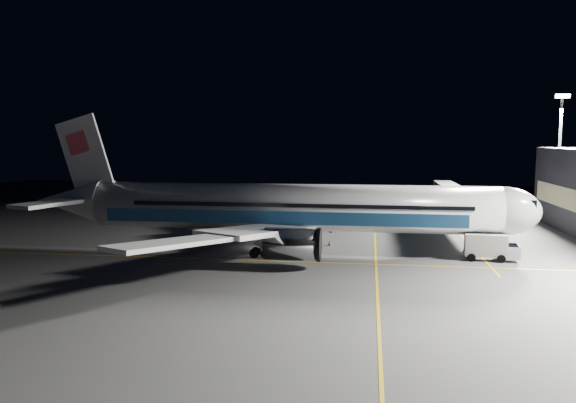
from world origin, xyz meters
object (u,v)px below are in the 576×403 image
(safety_cone_b, at_px, (308,239))
(safety_cone_c, at_px, (280,241))
(airliner, at_px, (283,208))
(jet_bridge, at_px, (458,200))
(service_truck, at_px, (491,246))
(baggage_tug, at_px, (278,228))
(floodlight_mast_north, at_px, (560,145))
(safety_cone_a, at_px, (330,243))

(safety_cone_b, relative_size, safety_cone_c, 0.87)
(airliner, bearing_deg, jet_bridge, 38.04)
(airliner, height_order, safety_cone_b, airliner)
(airliner, height_order, service_truck, airliner)
(service_truck, xyz_separation_m, baggage_tug, (-26.22, 13.44, -0.67))
(floodlight_mast_north, xyz_separation_m, safety_cone_c, (-42.13, -27.32, -12.06))
(jet_bridge, bearing_deg, safety_cone_a, -141.57)
(jet_bridge, xyz_separation_m, safety_cone_c, (-24.13, -13.39, -4.27))
(safety_cone_a, height_order, safety_cone_c, safety_cone_a)
(service_truck, distance_m, safety_cone_b, 23.11)
(baggage_tug, relative_size, safety_cone_c, 4.39)
(airliner, relative_size, floodlight_mast_north, 2.97)
(jet_bridge, relative_size, safety_cone_b, 62.72)
(baggage_tug, distance_m, safety_cone_a, 10.82)
(airliner, xyz_separation_m, jet_bridge, (23.08, 18.06, -0.58))
(safety_cone_a, bearing_deg, jet_bridge, 38.43)
(jet_bridge, distance_m, baggage_tug, 26.69)
(airliner, relative_size, baggage_tug, 22.28)
(baggage_tug, xyz_separation_m, safety_cone_c, (1.45, -6.74, -0.60))
(jet_bridge, relative_size, floodlight_mast_north, 1.66)
(service_truck, relative_size, safety_cone_b, 10.85)
(service_truck, bearing_deg, safety_cone_c, 169.52)
(jet_bridge, bearing_deg, safety_cone_c, -150.97)
(airliner, xyz_separation_m, safety_cone_a, (5.36, 4.00, -4.82))
(safety_cone_a, relative_size, safety_cone_b, 1.24)
(jet_bridge, bearing_deg, baggage_tug, -165.42)
(jet_bridge, bearing_deg, safety_cone_b, -151.07)
(floodlight_mast_north, relative_size, service_truck, 3.48)
(safety_cone_b, distance_m, safety_cone_c, 3.86)
(airliner, xyz_separation_m, safety_cone_c, (-1.06, 4.66, -4.85))
(safety_cone_a, xyz_separation_m, safety_cone_c, (-6.42, 0.66, -0.03))
(floodlight_mast_north, relative_size, baggage_tug, 7.50)
(floodlight_mast_north, relative_size, safety_cone_a, 30.33)
(service_truck, relative_size, baggage_tug, 2.16)
(jet_bridge, xyz_separation_m, service_truck, (0.63, -20.10, -3.00))
(airliner, bearing_deg, floodlight_mast_north, 37.91)
(service_truck, bearing_deg, safety_cone_b, 162.75)
(jet_bridge, bearing_deg, airliner, -141.96)
(baggage_tug, xyz_separation_m, safety_cone_b, (4.81, -4.82, -0.64))
(service_truck, distance_m, baggage_tug, 29.47)
(safety_cone_a, height_order, safety_cone_b, safety_cone_a)
(airliner, distance_m, safety_cone_c, 6.81)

